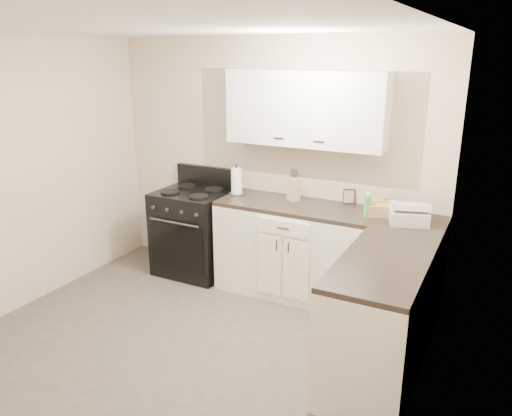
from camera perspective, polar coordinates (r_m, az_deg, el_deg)
The scene contains 19 objects.
floor at distance 4.24m, azimuth -9.53°, elevation -16.50°, with size 3.60×3.60×0.00m, color #473F38.
ceiling at distance 3.53m, azimuth -11.66°, elevation 19.56°, with size 3.60×3.60×0.00m, color white.
wall_back at distance 5.18m, azimuth 1.73°, elevation 5.18°, with size 3.60×3.60×0.00m, color beige.
wall_right at distance 3.00m, azimuth 18.03°, elevation -4.95°, with size 3.60×3.60×0.00m, color beige.
wall_left at distance 4.98m, azimuth -27.17°, elevation 2.74°, with size 3.60×3.60×0.00m, color beige.
base_cabinets_back at distance 4.99m, azimuth 4.56°, elevation -4.99°, with size 1.55×0.60×0.90m, color white.
base_cabinets_right at distance 4.14m, azimuth 14.95°, elevation -10.50°, with size 0.60×1.90×0.90m, color white.
countertop_back at distance 4.83m, azimuth 4.69°, elevation 0.17°, with size 1.55×0.60×0.04m, color black.
countertop_right at distance 3.95m, azimuth 15.48°, elevation -4.45°, with size 0.60×1.90×0.04m, color black.
upper_cabinets at distance 4.78m, azimuth 5.68°, elevation 11.24°, with size 1.55×0.30×0.70m, color silver.
stove at distance 5.51m, azimuth -7.10°, elevation -2.77°, with size 0.76×0.65×0.92m, color black.
knife_block at distance 4.93m, azimuth 4.33°, elevation 2.17°, with size 0.10×0.09×0.23m, color tan.
paper_towel at distance 5.13m, azimuth -2.23°, elevation 3.05°, with size 0.11×0.11×0.27m, color white.
soap_bottle at distance 4.55m, azimuth 12.61°, elevation 0.23°, with size 0.06×0.06×0.19m, color green.
picture_frame at distance 4.90m, azimuth 10.60°, elevation 1.31°, with size 0.12×0.02×0.14m, color black.
wicker_basket at distance 4.63m, azimuth 14.58°, elevation -0.16°, with size 0.32×0.21×0.11m, color tan.
countertop_grill at distance 4.48m, azimuth 17.05°, elevation -0.90°, with size 0.32×0.29×0.12m, color silver.
oven_mitt_near at distance 3.81m, azimuth 8.57°, elevation -12.18°, with size 0.02×0.14×0.25m, color black.
oven_mitt_far at distance 3.90m, azimuth 9.03°, elevation -11.81°, with size 0.02×0.17×0.29m, color black.
Camera 1 is at (2.19, -2.76, 2.35)m, focal length 35.00 mm.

